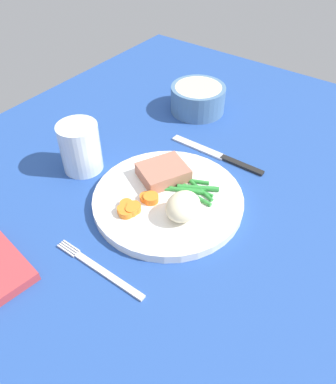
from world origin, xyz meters
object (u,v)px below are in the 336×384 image
knife (218,156)px  salad_bowl (198,97)px  meat_portion (161,171)px  fork (100,269)px  water_glass (81,150)px  dinner_plate (168,200)px

knife → salad_bowl: bearing=49.1°
meat_portion → fork: size_ratio=0.49×
water_glass → meat_portion: bearing=-70.9°
dinner_plate → fork: size_ratio=1.56×
meat_portion → knife: 14.10cm
dinner_plate → knife: size_ratio=1.26×
meat_portion → salad_bowl: bearing=18.8°
dinner_plate → salad_bowl: size_ratio=2.10×
dinner_plate → fork: bearing=-179.2°
dinner_plate → water_glass: (-1.63, 18.90, 3.32)cm
water_glass → salad_bowl: bearing=-11.4°
dinner_plate → meat_portion: meat_portion is taller
meat_portion → fork: 21.42cm
dinner_plate → fork: (-17.32, -0.26, -0.60)cm
knife → dinner_plate: bearing=-178.6°
fork → knife: size_ratio=0.81×
meat_portion → water_glass: bearing=109.1°
water_glass → knife: bearing=-46.4°
dinner_plate → fork: dinner_plate is taller
salad_bowl → water_glass: bearing=168.6°
meat_portion → knife: bearing=-18.4°
knife → salad_bowl: salad_bowl is taller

